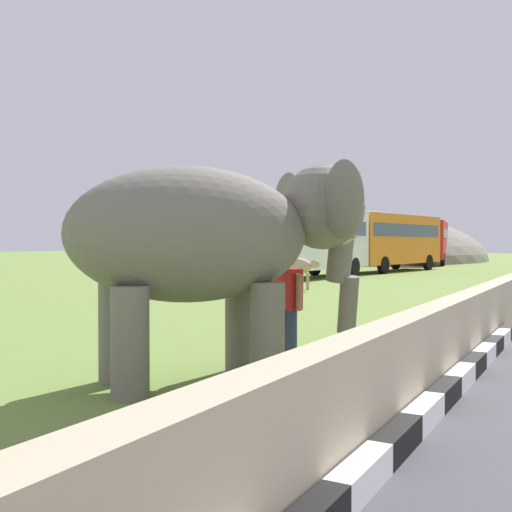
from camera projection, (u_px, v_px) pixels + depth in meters
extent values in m
cube|color=white|center=(360.00, 477.00, 4.32)|extent=(0.90, 0.20, 0.24)
cube|color=black|center=(397.00, 441.00, 5.11)|extent=(0.90, 0.20, 0.24)
cube|color=white|center=(424.00, 415.00, 5.90)|extent=(0.90, 0.20, 0.24)
cube|color=black|center=(444.00, 395.00, 6.68)|extent=(0.90, 0.20, 0.24)
cube|color=white|center=(461.00, 379.00, 7.47)|extent=(0.90, 0.20, 0.24)
cube|color=black|center=(474.00, 366.00, 8.25)|extent=(0.90, 0.20, 0.24)
cube|color=white|center=(485.00, 355.00, 9.04)|extent=(0.90, 0.20, 0.24)
cube|color=black|center=(494.00, 346.00, 9.83)|extent=(0.90, 0.20, 0.24)
cube|color=white|center=(501.00, 338.00, 10.61)|extent=(0.90, 0.20, 0.24)
cube|color=black|center=(508.00, 332.00, 11.40)|extent=(0.90, 0.20, 0.24)
cube|color=tan|center=(419.00, 356.00, 6.91)|extent=(28.00, 0.36, 1.00)
cylinder|color=slate|center=(241.00, 325.00, 8.45)|extent=(0.44, 0.44, 1.28)
cylinder|color=slate|center=(267.00, 334.00, 7.62)|extent=(0.44, 0.44, 1.28)
cylinder|color=slate|center=(116.00, 332.00, 7.79)|extent=(0.44, 0.44, 1.28)
cylinder|color=slate|center=(130.00, 343.00, 6.96)|extent=(0.44, 0.44, 1.28)
ellipsoid|color=slate|center=(191.00, 234.00, 7.68)|extent=(3.42, 3.18, 1.70)
sphere|color=slate|center=(323.00, 207.00, 8.39)|extent=(1.16, 1.16, 1.16)
ellipsoid|color=#D84C8C|center=(341.00, 197.00, 8.50)|extent=(0.68, 0.73, 0.44)
ellipsoid|color=slate|center=(288.00, 206.00, 9.05)|extent=(0.75, 0.86, 1.00)
ellipsoid|color=slate|center=(343.00, 199.00, 7.61)|extent=(0.75, 0.86, 1.00)
cylinder|color=slate|center=(341.00, 247.00, 8.51)|extent=(0.59, 0.61, 1.00)
cylinder|color=slate|center=(348.00, 305.00, 8.58)|extent=(0.43, 0.44, 0.83)
cone|color=beige|center=(327.00, 240.00, 8.75)|extent=(0.46, 0.53, 0.22)
cone|color=beige|center=(348.00, 240.00, 8.23)|extent=(0.46, 0.53, 0.22)
cylinder|color=navy|center=(284.00, 337.00, 8.91)|extent=(0.15, 0.15, 0.82)
cylinder|color=navy|center=(292.00, 339.00, 8.74)|extent=(0.15, 0.15, 0.82)
cube|color=red|center=(288.00, 289.00, 8.81)|extent=(0.40, 0.47, 0.58)
cylinder|color=#9E7251|center=(277.00, 290.00, 9.03)|extent=(0.15, 0.18, 0.53)
cylinder|color=#9E7251|center=(299.00, 292.00, 8.59)|extent=(0.13, 0.13, 0.52)
sphere|color=#9E7251|center=(288.00, 259.00, 8.80)|extent=(0.23, 0.23, 0.23)
cube|color=silver|center=(306.00, 238.00, 30.26)|extent=(9.96, 3.18, 3.00)
cube|color=#3F5160|center=(306.00, 227.00, 30.25)|extent=(9.18, 3.17, 0.76)
cylinder|color=black|center=(315.00, 266.00, 33.55)|extent=(1.02, 0.37, 1.00)
cylinder|color=black|center=(354.00, 267.00, 32.29)|extent=(1.02, 0.37, 1.00)
cylinder|color=black|center=(251.00, 271.00, 28.29)|extent=(1.02, 0.37, 1.00)
cylinder|color=black|center=(294.00, 272.00, 27.04)|extent=(1.02, 0.37, 1.00)
cube|color=orange|center=(390.00, 239.00, 38.53)|extent=(10.13, 4.11, 3.00)
cube|color=#3F5160|center=(390.00, 231.00, 38.51)|extent=(9.36, 4.01, 0.76)
cylinder|color=black|center=(396.00, 262.00, 41.74)|extent=(1.04, 0.46, 1.00)
cylinder|color=black|center=(428.00, 262.00, 40.30)|extent=(1.04, 0.46, 1.00)
cylinder|color=black|center=(348.00, 264.00, 36.82)|extent=(1.04, 0.46, 1.00)
cylinder|color=black|center=(383.00, 265.00, 35.38)|extent=(1.04, 0.46, 1.00)
cube|color=#B21E1E|center=(430.00, 240.00, 50.35)|extent=(9.19, 3.95, 3.00)
cube|color=#3F5160|center=(430.00, 234.00, 50.34)|extent=(8.50, 3.87, 0.76)
cylinder|color=black|center=(418.00, 258.00, 53.45)|extent=(1.04, 0.46, 1.00)
cylinder|color=black|center=(446.00, 258.00, 52.68)|extent=(1.04, 0.46, 1.00)
cylinder|color=black|center=(412.00, 259.00, 48.08)|extent=(1.04, 0.46, 1.00)
cylinder|color=black|center=(443.00, 260.00, 47.31)|extent=(1.04, 0.46, 1.00)
cylinder|color=tan|center=(308.00, 281.00, 23.19)|extent=(0.12, 0.12, 0.65)
cylinder|color=tan|center=(302.00, 282.00, 22.92)|extent=(0.12, 0.12, 0.65)
cylinder|color=tan|center=(289.00, 280.00, 23.79)|extent=(0.12, 0.12, 0.65)
cylinder|color=tan|center=(283.00, 281.00, 23.52)|extent=(0.12, 0.12, 0.65)
ellipsoid|color=tan|center=(295.00, 266.00, 23.34)|extent=(0.91, 1.59, 0.66)
ellipsoid|color=tan|center=(315.00, 264.00, 22.72)|extent=(0.34, 0.45, 0.32)
ellipsoid|color=slate|center=(322.00, 260.00, 64.72)|extent=(40.94, 32.75, 10.66)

